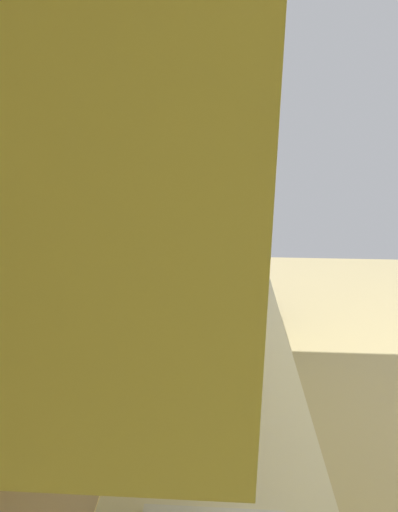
# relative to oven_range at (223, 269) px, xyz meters

# --- Properties ---
(wall_back) EXTENTS (4.33, 0.12, 2.83)m
(wall_back) POSITION_rel_oven_range_xyz_m (-1.69, 0.40, 0.96)
(wall_back) COLOR #E8CC79
(wall_back) RESTS_ON ground_plane
(counter_run) EXTENTS (3.50, 0.63, 0.89)m
(counter_run) POSITION_rel_oven_range_xyz_m (-2.04, 0.04, -0.01)
(counter_run) COLOR #D4CF73
(counter_run) RESTS_ON ground_plane
(upper_cabinets) EXTENTS (2.52, 0.33, 0.67)m
(upper_cabinets) POSITION_rel_oven_range_xyz_m (-2.04, 0.17, 1.40)
(upper_cabinets) COLOR #DAD46F
(window_back_wall) EXTENTS (0.51, 0.02, 0.64)m
(window_back_wall) POSITION_rel_oven_range_xyz_m (-3.06, 0.33, 0.82)
(window_back_wall) COLOR #997A4C
(oven_range) EXTENTS (0.60, 0.68, 1.07)m
(oven_range) POSITION_rel_oven_range_xyz_m (0.00, 0.00, 0.00)
(oven_range) COLOR black
(oven_range) RESTS_ON ground_plane
(microwave) EXTENTS (0.49, 0.36, 0.29)m
(microwave) POSITION_rel_oven_range_xyz_m (-1.29, 0.06, 0.57)
(microwave) COLOR white
(microwave) RESTS_ON counter_run
(bowl) EXTENTS (0.13, 0.13, 0.07)m
(bowl) POSITION_rel_oven_range_xyz_m (-1.93, -0.03, 0.47)
(bowl) COLOR gold
(bowl) RESTS_ON counter_run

